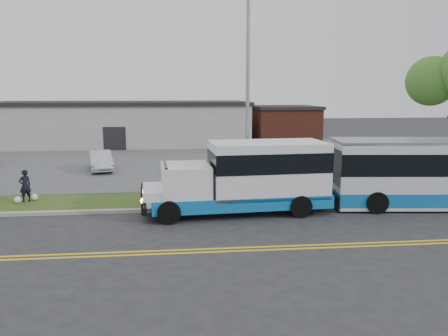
{
  "coord_description": "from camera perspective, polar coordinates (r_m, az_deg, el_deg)",
  "views": [
    {
      "loc": [
        -0.32,
        -17.92,
        5.23
      ],
      "look_at": [
        1.89,
        2.94,
        1.6
      ],
      "focal_mm": 35.0,
      "sensor_mm": 36.0,
      "label": 1
    }
  ],
  "objects": [
    {
      "name": "grocery_bag_left",
      "position": [
        22.73,
        -25.35,
        -3.78
      ],
      "size": [
        0.32,
        0.32,
        0.32
      ],
      "primitive_type": "sphere",
      "color": "white",
      "rests_on": "verge"
    },
    {
      "name": "brick_wing",
      "position": [
        45.35,
        7.82,
        5.6
      ],
      "size": [
        6.3,
        7.3,
        3.9
      ],
      "color": "brown",
      "rests_on": "ground"
    },
    {
      "name": "curb",
      "position": [
        19.71,
        -4.91,
        -5.38
      ],
      "size": [
        80.0,
        0.3,
        0.15
      ],
      "primitive_type": "cube",
      "color": "#9E9B93",
      "rests_on": "ground"
    },
    {
      "name": "parking_lot",
      "position": [
        35.31,
        -5.46,
        1.34
      ],
      "size": [
        80.0,
        25.0,
        0.1
      ],
      "primitive_type": "cube",
      "color": "#4C4C4F",
      "rests_on": "ground"
    },
    {
      "name": "lane_line_south",
      "position": [
        14.73,
        -4.47,
        -10.99
      ],
      "size": [
        70.0,
        0.12,
        0.01
      ],
      "primitive_type": "cube",
      "color": "yellow",
      "rests_on": "ground"
    },
    {
      "name": "grocery_bag_right",
      "position": [
        23.0,
        -23.54,
        -3.49
      ],
      "size": [
        0.32,
        0.32,
        0.32
      ],
      "primitive_type": "sphere",
      "color": "white",
      "rests_on": "verge"
    },
    {
      "name": "parked_car_a",
      "position": [
        30.27,
        -15.82,
        0.94
      ],
      "size": [
        2.28,
        4.18,
        1.31
      ],
      "primitive_type": "imported",
      "rotation": [
        0.0,
        0.0,
        0.24
      ],
      "color": "silver",
      "rests_on": "parking_lot"
    },
    {
      "name": "verge",
      "position": [
        21.46,
        -5.01,
        -4.19
      ],
      "size": [
        80.0,
        3.3,
        0.1
      ],
      "primitive_type": "cube",
      "color": "#2E4717",
      "rests_on": "ground"
    },
    {
      "name": "ground",
      "position": [
        18.67,
        -4.84,
        -6.49
      ],
      "size": [
        140.0,
        140.0,
        0.0
      ],
      "primitive_type": "plane",
      "color": "#28282B",
      "rests_on": "ground"
    },
    {
      "name": "pedestrian",
      "position": [
        22.73,
        -24.55,
        -2.13
      ],
      "size": [
        0.67,
        0.65,
        1.55
      ],
      "primitive_type": "imported",
      "rotation": [
        0.0,
        0.0,
        3.88
      ],
      "color": "black",
      "rests_on": "verge"
    },
    {
      "name": "lane_line_north",
      "position": [
        15.01,
        -4.51,
        -10.58
      ],
      "size": [
        70.0,
        0.12,
        0.01
      ],
      "primitive_type": "cube",
      "color": "yellow",
      "rests_on": "ground"
    },
    {
      "name": "commercial_building",
      "position": [
        45.38,
        -13.28,
        5.71
      ],
      "size": [
        25.4,
        10.4,
        4.35
      ],
      "color": "#9E9E99",
      "rests_on": "ground"
    },
    {
      "name": "streetlight_near",
      "position": [
        20.91,
        3.15,
        9.81
      ],
      "size": [
        0.35,
        1.53,
        9.5
      ],
      "color": "gray",
      "rests_on": "verge"
    },
    {
      "name": "shuttle_bus",
      "position": [
        19.17,
        3.39,
        -0.93
      ],
      "size": [
        8.28,
        3.19,
        3.11
      ],
      "rotation": [
        0.0,
        0.0,
        0.07
      ],
      "color": "#1066AF",
      "rests_on": "ground"
    }
  ]
}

